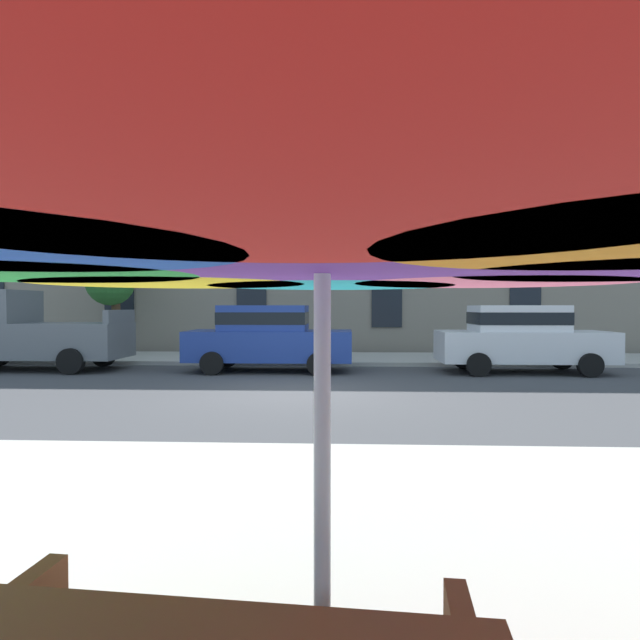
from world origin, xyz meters
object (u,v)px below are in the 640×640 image
Objects in this scene: sedan_blue at (268,336)px; sedan_white at (521,337)px; street_tree_left at (111,277)px; patio_umbrella at (322,212)px; pickup_gray at (23,333)px.

sedan_white is at bearing 0.00° from sedan_blue.
street_tree_left is 1.07× the size of patio_umbrella.
patio_umbrella reaches higher than sedan_white.
pickup_gray is 13.51m from sedan_white.
patio_umbrella is (7.83, -16.19, -0.70)m from street_tree_left.
street_tree_left is at bearing 164.45° from sedan_white.
patio_umbrella is at bearing -55.30° from pickup_gray.
pickup_gray is at bearing 124.70° from patio_umbrella.
sedan_blue is 1.00× the size of sedan_white.
pickup_gray is 6.78m from sedan_blue.
pickup_gray is 1.42× the size of patio_umbrella.
street_tree_left is (-12.54, 3.49, 1.81)m from sedan_white.
street_tree_left reaches higher than patio_umbrella.
street_tree_left is at bearing 115.81° from patio_umbrella.
sedan_blue is 6.72m from sedan_white.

